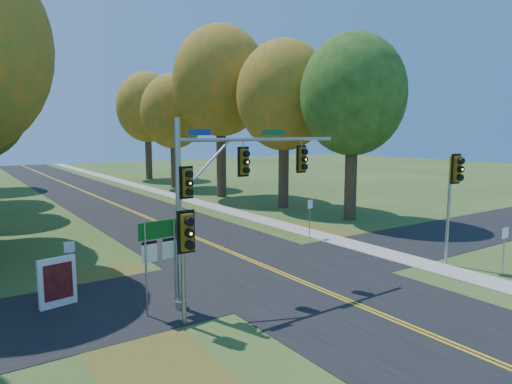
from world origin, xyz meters
TOP-DOWN VIEW (x-y plane):
  - ground at (0.00, 0.00)m, footprint 160.00×160.00m
  - road_main at (0.00, 0.00)m, footprint 8.00×160.00m
  - road_cross at (0.00, 2.00)m, footprint 60.00×6.00m
  - centerline_left at (-0.10, 0.00)m, footprint 0.10×160.00m
  - centerline_right at (0.10, 0.00)m, footprint 0.10×160.00m
  - sidewalk_east at (6.20, 0.00)m, footprint 1.60×160.00m
  - leaf_patch_w_near at (-6.50, 4.00)m, footprint 4.00×6.00m
  - leaf_patch_e at (6.80, 6.00)m, footprint 3.50×8.00m
  - leaf_patch_w_far at (-7.50, -3.00)m, footprint 3.00×5.00m
  - tree_e_a at (11.57, 8.77)m, footprint 7.20×7.20m
  - tree_e_b at (10.97, 15.58)m, footprint 7.60×7.60m
  - tree_e_c at (9.88, 23.69)m, footprint 8.80×8.80m
  - tree_e_d at (9.26, 32.87)m, footprint 7.00×7.00m
  - tree_e_e at (10.47, 43.58)m, footprint 7.80×7.80m
  - traffic_mast at (-3.50, 0.41)m, footprint 7.21×0.69m
  - east_signal_pole at (7.03, -1.85)m, footprint 0.59×0.68m
  - ped_signal_pole at (-5.76, -1.09)m, footprint 0.59×0.68m
  - route_sign_cluster at (-5.94, 0.52)m, footprint 1.51×0.21m
  - info_kiosk at (-8.73, 3.01)m, footprint 1.28×0.40m
  - reg_sign_e_north at (5.38, 5.92)m, footprint 0.43×0.14m
  - reg_sign_e_south at (7.50, -4.00)m, footprint 0.41×0.07m
  - reg_sign_w at (-8.00, 4.36)m, footprint 0.39×0.08m

SIDE VIEW (x-z plane):
  - ground at x=0.00m, z-range 0.00..0.00m
  - leaf_patch_w_near at x=-6.50m, z-range 0.00..0.01m
  - leaf_patch_e at x=6.80m, z-range 0.00..0.01m
  - leaf_patch_w_far at x=-7.50m, z-range 0.00..0.01m
  - road_cross at x=0.00m, z-range 0.00..0.02m
  - road_main at x=0.00m, z-range 0.00..0.02m
  - centerline_left at x=-0.10m, z-range 0.02..0.03m
  - centerline_right at x=0.10m, z-range 0.02..0.03m
  - sidewalk_east at x=6.20m, z-range 0.00..0.06m
  - info_kiosk at x=-8.73m, z-range 0.00..1.76m
  - reg_sign_w at x=-8.00m, z-range 0.37..2.40m
  - reg_sign_e_south at x=7.50m, z-range 0.40..2.56m
  - reg_sign_e_north at x=5.38m, z-range 0.42..2.71m
  - route_sign_cluster at x=-5.94m, z-range 0.66..3.90m
  - ped_signal_pole at x=-5.76m, z-range 0.91..4.63m
  - east_signal_pole at x=7.03m, z-range 1.32..6.44m
  - traffic_mast at x=-3.50m, z-range 0.94..7.47m
  - tree_e_d at x=9.26m, z-range 2.08..14.40m
  - tree_e_a at x=11.57m, z-range 2.16..14.90m
  - tree_e_b at x=10.97m, z-range 2.23..15.56m
  - tree_e_e at x=10.47m, z-range 2.32..16.06m
  - tree_e_c at x=9.88m, z-range 2.77..18.56m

